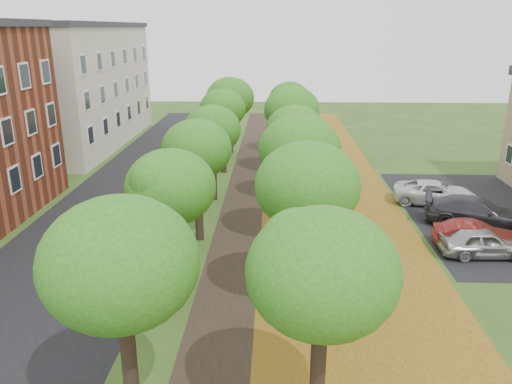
# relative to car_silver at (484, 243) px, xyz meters

# --- Properties ---
(street_asphalt) EXTENTS (8.00, 70.00, 0.01)m
(street_asphalt) POSITION_rel_car_silver_xyz_m (-18.50, 4.41, -0.66)
(street_asphalt) COLOR black
(street_asphalt) RESTS_ON ground
(footpath) EXTENTS (3.20, 70.00, 0.01)m
(footpath) POSITION_rel_car_silver_xyz_m (-11.00, 4.41, -0.66)
(footpath) COLOR black
(footpath) RESTS_ON ground
(leaf_verge) EXTENTS (7.50, 70.00, 0.01)m
(leaf_verge) POSITION_rel_car_silver_xyz_m (-6.00, 4.41, -0.66)
(leaf_verge) COLOR #9D6F1D
(leaf_verge) RESTS_ON ground
(parking_lot) EXTENTS (9.00, 16.00, 0.01)m
(parking_lot) POSITION_rel_car_silver_xyz_m (2.50, 5.41, -0.66)
(parking_lot) COLOR black
(parking_lot) RESTS_ON ground
(tree_row_west) EXTENTS (3.60, 33.60, 6.00)m
(tree_row_west) POSITION_rel_car_silver_xyz_m (-13.20, 4.41, 3.77)
(tree_row_west) COLOR black
(tree_row_west) RESTS_ON ground
(tree_row_east) EXTENTS (3.60, 33.60, 6.00)m
(tree_row_east) POSITION_rel_car_silver_xyz_m (-8.40, 4.41, 3.77)
(tree_row_east) COLOR black
(tree_row_east) RESTS_ON ground
(building_cream) EXTENTS (10.30, 20.30, 10.40)m
(building_cream) POSITION_rel_car_silver_xyz_m (-28.00, 22.41, 4.54)
(building_cream) COLOR beige
(building_cream) RESTS_ON ground
(car_silver) EXTENTS (3.94, 1.67, 1.33)m
(car_silver) POSITION_rel_car_silver_xyz_m (0.00, 0.00, 0.00)
(car_silver) COLOR #A8A8AD
(car_silver) RESTS_ON ground
(car_red) EXTENTS (3.99, 1.90, 1.26)m
(car_red) POSITION_rel_car_silver_xyz_m (0.00, 0.86, -0.03)
(car_red) COLOR maroon
(car_red) RESTS_ON ground
(car_grey) EXTENTS (5.63, 3.56, 1.52)m
(car_grey) POSITION_rel_car_silver_xyz_m (1.06, 3.73, 0.09)
(car_grey) COLOR #2F2F34
(car_grey) RESTS_ON ground
(car_white) EXTENTS (5.21, 3.26, 1.34)m
(car_white) POSITION_rel_car_silver_xyz_m (0.00, 7.13, 0.01)
(car_white) COLOR silver
(car_white) RESTS_ON ground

